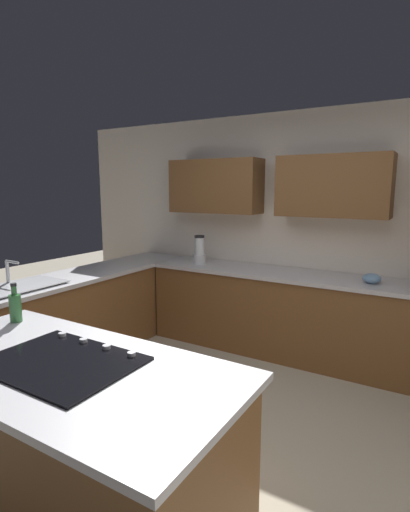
{
  "coord_description": "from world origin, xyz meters",
  "views": [
    {
      "loc": [
        -1.37,
        2.21,
        1.78
      ],
      "look_at": [
        0.66,
        -1.16,
        1.1
      ],
      "focal_mm": 27.7,
      "sensor_mm": 36.0,
      "label": 1
    }
  ],
  "objects_px": {
    "sink_unit": "(21,285)",
    "cooktop": "(62,361)",
    "mixing_bowl": "(372,278)",
    "blender": "(199,252)",
    "oil_bottle": "(15,307)"
  },
  "relations": [
    {
      "from": "sink_unit",
      "to": "cooktop",
      "type": "xyz_separation_m",
      "value": [
        -1.59,
        0.86,
        -0.01
      ]
    },
    {
      "from": "cooktop",
      "to": "mixing_bowl",
      "type": "relative_size",
      "value": 4.51
    },
    {
      "from": "blender",
      "to": "oil_bottle",
      "type": "bearing_deg",
      "value": 90.85
    },
    {
      "from": "blender",
      "to": "oil_bottle",
      "type": "height_order",
      "value": "blender"
    },
    {
      "from": "sink_unit",
      "to": "blender",
      "type": "bearing_deg",
      "value": -113.57
    },
    {
      "from": "oil_bottle",
      "to": "sink_unit",
      "type": "bearing_deg",
      "value": -36.08
    },
    {
      "from": "mixing_bowl",
      "to": "oil_bottle",
      "type": "height_order",
      "value": "oil_bottle"
    },
    {
      "from": "sink_unit",
      "to": "mixing_bowl",
      "type": "xyz_separation_m",
      "value": [
        -2.68,
        -1.78,
        0.03
      ]
    },
    {
      "from": "cooktop",
      "to": "oil_bottle",
      "type": "relative_size",
      "value": 2.88
    },
    {
      "from": "cooktop",
      "to": "blender",
      "type": "bearing_deg",
      "value": -72.91
    },
    {
      "from": "sink_unit",
      "to": "oil_bottle",
      "type": "xyz_separation_m",
      "value": [
        -0.81,
        0.59,
        0.09
      ]
    },
    {
      "from": "mixing_bowl",
      "to": "oil_bottle",
      "type": "distance_m",
      "value": 3.02
    },
    {
      "from": "cooktop",
      "to": "mixing_bowl",
      "type": "bearing_deg",
      "value": -112.37
    },
    {
      "from": "oil_bottle",
      "to": "blender",
      "type": "bearing_deg",
      "value": -89.15
    },
    {
      "from": "sink_unit",
      "to": "mixing_bowl",
      "type": "height_order",
      "value": "sink_unit"
    }
  ]
}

